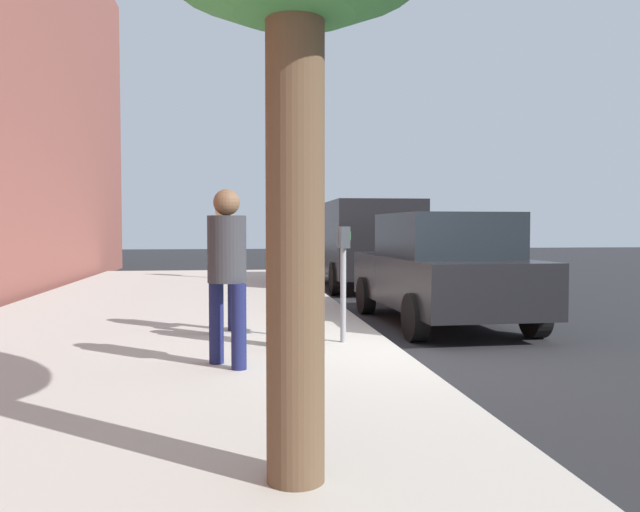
% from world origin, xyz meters
% --- Properties ---
extents(ground_plane, '(80.00, 80.00, 0.00)m').
position_xyz_m(ground_plane, '(0.00, 0.00, 0.00)').
color(ground_plane, '#232326').
rests_on(ground_plane, ground).
extents(sidewalk_slab, '(28.00, 6.00, 0.15)m').
position_xyz_m(sidewalk_slab, '(0.00, 3.00, 0.07)').
color(sidewalk_slab, '#B7B2A8').
rests_on(sidewalk_slab, ground_plane).
extents(parking_meter, '(0.36, 0.12, 1.41)m').
position_xyz_m(parking_meter, '(0.26, 0.59, 1.17)').
color(parking_meter, gray).
rests_on(parking_meter, sidewalk_slab).
extents(pedestrian_at_meter, '(0.45, 0.38, 1.73)m').
position_xyz_m(pedestrian_at_meter, '(-0.02, 1.25, 1.17)').
color(pedestrian_at_meter, '#47474C').
rests_on(pedestrian_at_meter, sidewalk_slab).
extents(pedestrian_bystander, '(0.46, 0.39, 1.78)m').
position_xyz_m(pedestrian_bystander, '(-0.96, 1.98, 1.20)').
color(pedestrian_bystander, '#191E4C').
rests_on(pedestrian_bystander, sidewalk_slab).
extents(parking_officer, '(0.47, 0.38, 1.75)m').
position_xyz_m(parking_officer, '(1.18, 2.03, 1.18)').
color(parking_officer, '#191E4C').
rests_on(parking_officer, sidewalk_slab).
extents(parked_sedan_near, '(4.46, 2.09, 1.77)m').
position_xyz_m(parked_sedan_near, '(2.40, -1.35, 0.89)').
color(parked_sedan_near, black).
rests_on(parked_sedan_near, ground_plane).
extents(parked_van_far, '(5.23, 2.18, 2.18)m').
position_xyz_m(parked_van_far, '(8.76, -1.35, 1.26)').
color(parked_van_far, black).
rests_on(parked_van_far, ground_plane).
extents(traffic_signal, '(0.24, 0.44, 3.60)m').
position_xyz_m(traffic_signal, '(9.45, 0.86, 2.58)').
color(traffic_signal, black).
rests_on(traffic_signal, sidewalk_slab).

